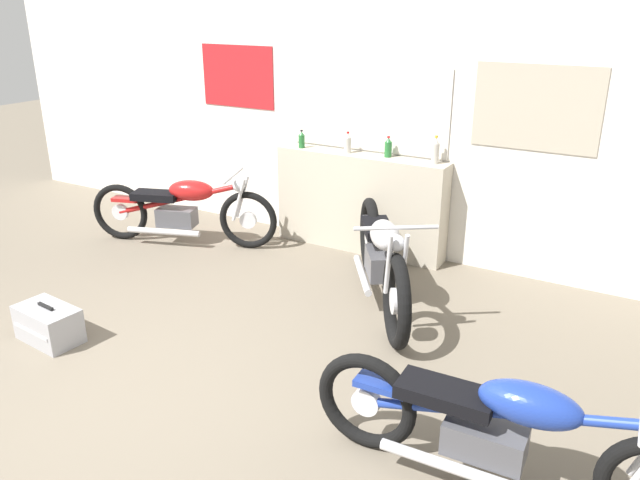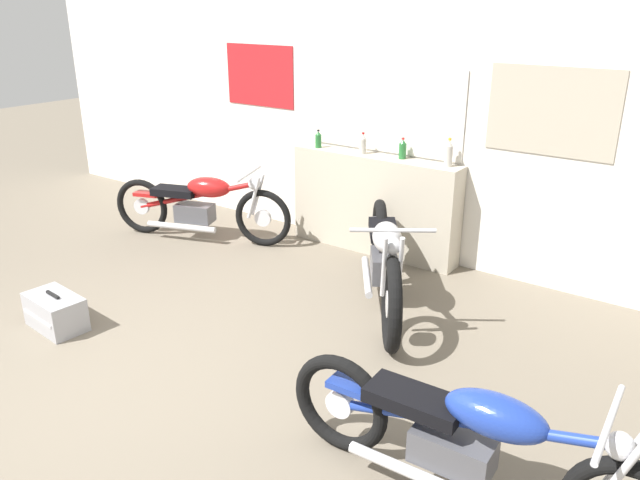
{
  "view_description": "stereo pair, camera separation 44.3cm",
  "coord_description": "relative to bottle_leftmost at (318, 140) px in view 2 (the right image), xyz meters",
  "views": [
    {
      "loc": [
        2.95,
        -2.2,
        2.51
      ],
      "look_at": [
        0.6,
        1.84,
        0.7
      ],
      "focal_mm": 35.0,
      "sensor_mm": 36.0,
      "label": 1
    },
    {
      "loc": [
        3.32,
        -1.96,
        2.51
      ],
      "look_at": [
        0.6,
        1.84,
        0.7
      ],
      "focal_mm": 35.0,
      "sensor_mm": 36.0,
      "label": 2
    }
  ],
  "objects": [
    {
      "name": "bottle_leftmost",
      "position": [
        0.0,
        0.0,
        0.0
      ],
      "size": [
        0.07,
        0.07,
        0.19
      ],
      "color": "#23662D",
      "rests_on": "sill_counter"
    },
    {
      "name": "sill_counter",
      "position": [
        0.68,
        0.04,
        -0.6
      ],
      "size": [
        1.86,
        0.28,
        1.03
      ],
      "color": "#B7AD99",
      "rests_on": "ground_plane"
    },
    {
      "name": "wall_back",
      "position": [
        0.52,
        0.22,
        0.29
      ],
      "size": [
        10.0,
        0.07,
        2.8
      ],
      "color": "silver",
      "rests_on": "ground_plane"
    },
    {
      "name": "motorcycle_red",
      "position": [
        -1.04,
        -0.79,
        -0.71
      ],
      "size": [
        2.0,
        0.89,
        0.81
      ],
      "color": "black",
      "rests_on": "ground_plane"
    },
    {
      "name": "motorcycle_blue",
      "position": [
        2.92,
        -2.74,
        -0.72
      ],
      "size": [
        2.17,
        0.64,
        0.78
      ],
      "color": "black",
      "rests_on": "ground_plane"
    },
    {
      "name": "bottle_center",
      "position": [
        0.96,
        0.09,
        0.01
      ],
      "size": [
        0.07,
        0.07,
        0.21
      ],
      "color": "#23662D",
      "rests_on": "sill_counter"
    },
    {
      "name": "motorcycle_silver",
      "position": [
        1.43,
        -1.02,
        -0.68
      ],
      "size": [
        1.29,
        1.83,
        0.93
      ],
      "color": "black",
      "rests_on": "ground_plane"
    },
    {
      "name": "hard_case_silver",
      "position": [
        -0.54,
        -2.9,
        -0.97
      ],
      "size": [
        0.54,
        0.35,
        0.31
      ],
      "color": "#9E9EA3",
      "rests_on": "ground_plane"
    },
    {
      "name": "ground_plane",
      "position": [
        0.51,
        -3.35,
        -1.12
      ],
      "size": [
        24.0,
        24.0,
        0.0
      ],
      "primitive_type": "plane",
      "color": "#706656"
    },
    {
      "name": "bottle_right_center",
      "position": [
        1.47,
        0.06,
        0.04
      ],
      "size": [
        0.07,
        0.07,
        0.27
      ],
      "color": "#B7B2A8",
      "rests_on": "sill_counter"
    },
    {
      "name": "bottle_left_center",
      "position": [
        0.53,
        0.04,
        0.01
      ],
      "size": [
        0.07,
        0.07,
        0.22
      ],
      "color": "#B7B2A8",
      "rests_on": "sill_counter"
    }
  ]
}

